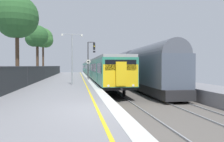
# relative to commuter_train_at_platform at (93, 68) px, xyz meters

# --- Properties ---
(ground) EXTENTS (17.40, 110.00, 1.21)m
(ground) POSITION_rel_commuter_train_at_platform_xyz_m (0.54, -37.65, -1.88)
(ground) COLOR gray
(commuter_train_at_platform) EXTENTS (2.83, 60.27, 3.81)m
(commuter_train_at_platform) POSITION_rel_commuter_train_at_platform_xyz_m (0.00, 0.00, 0.00)
(commuter_train_at_platform) COLOR #2D846B
(commuter_train_at_platform) RESTS_ON ground
(freight_train_adjacent_track) EXTENTS (2.60, 26.46, 4.78)m
(freight_train_adjacent_track) POSITION_rel_commuter_train_at_platform_xyz_m (4.00, -18.36, 0.35)
(freight_train_adjacent_track) COLOR #232326
(freight_train_adjacent_track) RESTS_ON ground
(signal_gantry) EXTENTS (1.10, 0.24, 5.10)m
(signal_gantry) POSITION_rel_commuter_train_at_platform_xyz_m (-1.48, -14.84, 1.91)
(signal_gantry) COLOR #47474C
(signal_gantry) RESTS_ON ground
(speed_limit_sign) EXTENTS (0.59, 0.08, 2.59)m
(speed_limit_sign) POSITION_rel_commuter_train_at_platform_xyz_m (-1.85, -17.71, 0.39)
(speed_limit_sign) COLOR #59595B
(speed_limit_sign) RESTS_ON ground
(platform_lamp_mid) EXTENTS (2.00, 0.20, 4.82)m
(platform_lamp_mid) POSITION_rel_commuter_train_at_platform_xyz_m (-3.71, -25.00, 1.63)
(platform_lamp_mid) COLOR #93999E
(platform_lamp_mid) RESTS_ON ground
(background_tree_left) EXTENTS (3.59, 3.50, 8.58)m
(background_tree_left) POSITION_rel_commuter_train_at_platform_xyz_m (-9.16, -4.10, 5.38)
(background_tree_left) COLOR #473323
(background_tree_left) RESTS_ON ground
(background_tree_centre) EXTENTS (4.42, 4.42, 9.07)m
(background_tree_centre) POSITION_rel_commuter_train_at_platform_xyz_m (-9.54, -21.57, 5.42)
(background_tree_centre) COLOR #473323
(background_tree_centre) RESTS_ON ground
(background_tree_right) EXTENTS (3.40, 3.29, 7.96)m
(background_tree_right) POSITION_rel_commuter_train_at_platform_xyz_m (-9.41, -10.42, 4.87)
(background_tree_right) COLOR #473323
(background_tree_right) RESTS_ON ground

